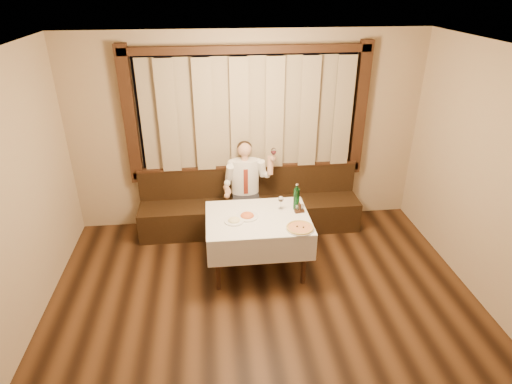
{
  "coord_description": "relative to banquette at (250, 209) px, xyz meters",
  "views": [
    {
      "loc": [
        -0.52,
        -2.81,
        3.39
      ],
      "look_at": [
        0.0,
        1.9,
        1.0
      ],
      "focal_mm": 30.0,
      "sensor_mm": 36.0,
      "label": 1
    }
  ],
  "objects": [
    {
      "name": "pasta_cream",
      "position": [
        -0.3,
        -1.1,
        0.48
      ],
      "size": [
        0.24,
        0.24,
        0.08
      ],
      "rotation": [
        0.0,
        0.0,
        0.22
      ],
      "color": "white",
      "rests_on": "dining_table"
    },
    {
      "name": "green_bottle",
      "position": [
        0.5,
        -0.88,
        0.6
      ],
      "size": [
        0.08,
        0.08,
        0.35
      ],
      "rotation": [
        0.0,
        0.0,
        0.25
      ],
      "color": "#0F4A1D",
      "rests_on": "dining_table"
    },
    {
      "name": "room",
      "position": [
        -0.0,
        -1.75,
        1.19
      ],
      "size": [
        5.01,
        6.01,
        2.81
      ],
      "color": "black",
      "rests_on": "ground"
    },
    {
      "name": "pasta_red",
      "position": [
        -0.13,
        -1.01,
        0.48
      ],
      "size": [
        0.27,
        0.27,
        0.09
      ],
      "rotation": [
        0.0,
        0.0,
        0.41
      ],
      "color": "white",
      "rests_on": "dining_table"
    },
    {
      "name": "table_wine_glass",
      "position": [
        0.31,
        -0.86,
        0.58
      ],
      "size": [
        0.07,
        0.07,
        0.19
      ],
      "rotation": [
        0.0,
        0.0,
        0.24
      ],
      "color": "white",
      "rests_on": "dining_table"
    },
    {
      "name": "pizza",
      "position": [
        0.46,
        -1.35,
        0.46
      ],
      "size": [
        0.34,
        0.34,
        0.04
      ],
      "rotation": [
        0.0,
        0.0,
        -0.06
      ],
      "color": "white",
      "rests_on": "dining_table"
    },
    {
      "name": "cruet_caddy",
      "position": [
        0.53,
        -0.96,
        0.49
      ],
      "size": [
        0.12,
        0.07,
        0.13
      ],
      "rotation": [
        0.0,
        0.0,
        0.15
      ],
      "color": "black",
      "rests_on": "dining_table"
    },
    {
      "name": "dining_table",
      "position": [
        0.0,
        -1.02,
        0.34
      ],
      "size": [
        1.27,
        0.97,
        0.76
      ],
      "color": "black",
      "rests_on": "ground"
    },
    {
      "name": "seated_man",
      "position": [
        -0.06,
        -0.09,
        0.49
      ],
      "size": [
        0.74,
        0.55,
        1.36
      ],
      "color": "black",
      "rests_on": "ground"
    },
    {
      "name": "banquette",
      "position": [
        0.0,
        0.0,
        0.0
      ],
      "size": [
        3.2,
        0.61,
        0.94
      ],
      "color": "black",
      "rests_on": "ground"
    }
  ]
}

